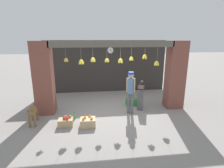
{
  "coord_description": "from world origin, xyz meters",
  "views": [
    {
      "loc": [
        -0.87,
        -6.55,
        2.91
      ],
      "look_at": [
        0.0,
        0.45,
        1.08
      ],
      "focal_mm": 28.0,
      "sensor_mm": 36.0,
      "label": 1
    }
  ],
  "objects_px": {
    "dog": "(32,112)",
    "produce_box_green": "(132,102)",
    "shopkeeper": "(131,89)",
    "worker_stooping": "(141,92)",
    "wall_clock": "(110,50)",
    "fruit_crate_oranges": "(88,122)",
    "water_bottle": "(75,116)",
    "fruit_crate_apples": "(66,122)"
  },
  "relations": [
    {
      "from": "dog",
      "to": "produce_box_green",
      "type": "distance_m",
      "value": 4.08
    },
    {
      "from": "dog",
      "to": "shopkeeper",
      "type": "bearing_deg",
      "value": 89.73
    },
    {
      "from": "dog",
      "to": "shopkeeper",
      "type": "relative_size",
      "value": 0.61
    },
    {
      "from": "worker_stooping",
      "to": "produce_box_green",
      "type": "relative_size",
      "value": 2.19
    },
    {
      "from": "wall_clock",
      "to": "fruit_crate_oranges",
      "type": "bearing_deg",
      "value": -107.23
    },
    {
      "from": "produce_box_green",
      "to": "water_bottle",
      "type": "height_order",
      "value": "produce_box_green"
    },
    {
      "from": "fruit_crate_oranges",
      "to": "water_bottle",
      "type": "xyz_separation_m",
      "value": [
        -0.5,
        0.62,
        -0.02
      ]
    },
    {
      "from": "dog",
      "to": "water_bottle",
      "type": "bearing_deg",
      "value": 92.09
    },
    {
      "from": "shopkeeper",
      "to": "water_bottle",
      "type": "height_order",
      "value": "shopkeeper"
    },
    {
      "from": "shopkeeper",
      "to": "worker_stooping",
      "type": "relative_size",
      "value": 1.51
    },
    {
      "from": "dog",
      "to": "produce_box_green",
      "type": "height_order",
      "value": "dog"
    },
    {
      "from": "shopkeeper",
      "to": "fruit_crate_oranges",
      "type": "distance_m",
      "value": 2.05
    },
    {
      "from": "dog",
      "to": "worker_stooping",
      "type": "xyz_separation_m",
      "value": [
        4.13,
        0.96,
        0.28
      ]
    },
    {
      "from": "dog",
      "to": "fruit_crate_oranges",
      "type": "distance_m",
      "value": 1.96
    },
    {
      "from": "fruit_crate_apples",
      "to": "wall_clock",
      "type": "relative_size",
      "value": 1.44
    },
    {
      "from": "dog",
      "to": "shopkeeper",
      "type": "xyz_separation_m",
      "value": [
        3.56,
        0.47,
        0.54
      ]
    },
    {
      "from": "dog",
      "to": "shopkeeper",
      "type": "height_order",
      "value": "shopkeeper"
    },
    {
      "from": "worker_stooping",
      "to": "fruit_crate_oranges",
      "type": "bearing_deg",
      "value": -128.08
    },
    {
      "from": "worker_stooping",
      "to": "water_bottle",
      "type": "xyz_separation_m",
      "value": [
        -2.73,
        -0.72,
        -0.62
      ]
    },
    {
      "from": "worker_stooping",
      "to": "wall_clock",
      "type": "bearing_deg",
      "value": 131.43
    },
    {
      "from": "shopkeeper",
      "to": "wall_clock",
      "type": "bearing_deg",
      "value": -59.14
    },
    {
      "from": "produce_box_green",
      "to": "wall_clock",
      "type": "distance_m",
      "value": 3.22
    },
    {
      "from": "worker_stooping",
      "to": "wall_clock",
      "type": "relative_size",
      "value": 3.29
    },
    {
      "from": "fruit_crate_oranges",
      "to": "wall_clock",
      "type": "bearing_deg",
      "value": 72.77
    },
    {
      "from": "fruit_crate_oranges",
      "to": "water_bottle",
      "type": "bearing_deg",
      "value": 128.93
    },
    {
      "from": "water_bottle",
      "to": "produce_box_green",
      "type": "bearing_deg",
      "value": 24.21
    },
    {
      "from": "dog",
      "to": "water_bottle",
      "type": "relative_size",
      "value": 3.84
    },
    {
      "from": "produce_box_green",
      "to": "water_bottle",
      "type": "bearing_deg",
      "value": -155.79
    },
    {
      "from": "dog",
      "to": "wall_clock",
      "type": "height_order",
      "value": "wall_clock"
    },
    {
      "from": "fruit_crate_apples",
      "to": "wall_clock",
      "type": "xyz_separation_m",
      "value": [
        2.0,
        3.9,
        2.16
      ]
    },
    {
      "from": "fruit_crate_oranges",
      "to": "produce_box_green",
      "type": "xyz_separation_m",
      "value": [
        1.95,
        1.71,
        0.01
      ]
    },
    {
      "from": "dog",
      "to": "produce_box_green",
      "type": "xyz_separation_m",
      "value": [
        3.84,
        1.34,
        -0.31
      ]
    },
    {
      "from": "worker_stooping",
      "to": "produce_box_green",
      "type": "distance_m",
      "value": 0.76
    },
    {
      "from": "water_bottle",
      "to": "fruit_crate_oranges",
      "type": "bearing_deg",
      "value": -51.07
    },
    {
      "from": "produce_box_green",
      "to": "wall_clock",
      "type": "xyz_separation_m",
      "value": [
        -0.7,
        2.29,
        2.15
      ]
    },
    {
      "from": "shopkeeper",
      "to": "produce_box_green",
      "type": "distance_m",
      "value": 1.25
    },
    {
      "from": "dog",
      "to": "water_bottle",
      "type": "xyz_separation_m",
      "value": [
        1.4,
        0.24,
        -0.34
      ]
    },
    {
      "from": "worker_stooping",
      "to": "fruit_crate_apples",
      "type": "distance_m",
      "value": 3.29
    },
    {
      "from": "water_bottle",
      "to": "wall_clock",
      "type": "distance_m",
      "value": 4.39
    },
    {
      "from": "fruit_crate_oranges",
      "to": "fruit_crate_apples",
      "type": "distance_m",
      "value": 0.76
    },
    {
      "from": "dog",
      "to": "fruit_crate_apples",
      "type": "bearing_deg",
      "value": 69.07
    },
    {
      "from": "shopkeeper",
      "to": "wall_clock",
      "type": "relative_size",
      "value": 4.97
    }
  ]
}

